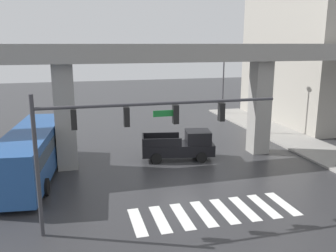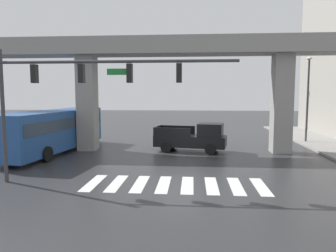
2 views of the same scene
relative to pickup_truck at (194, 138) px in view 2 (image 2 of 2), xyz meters
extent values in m
plane|color=#2D2D30|center=(-0.91, -2.85, -0.99)|extent=(120.00, 120.00, 0.00)
cube|color=silver|center=(-4.76, -8.45, -0.98)|extent=(0.55, 2.80, 0.01)
cube|color=silver|center=(-3.66, -8.45, -0.98)|extent=(0.55, 2.80, 0.01)
cube|color=silver|center=(-2.56, -8.45, -0.98)|extent=(0.55, 2.80, 0.01)
cube|color=silver|center=(-1.46, -8.45, -0.98)|extent=(0.55, 2.80, 0.01)
cube|color=silver|center=(-0.36, -8.45, -0.98)|extent=(0.55, 2.80, 0.01)
cube|color=silver|center=(0.74, -8.45, -0.98)|extent=(0.55, 2.80, 0.01)
cube|color=silver|center=(1.84, -8.45, -0.98)|extent=(0.55, 2.80, 0.01)
cube|color=silver|center=(2.94, -8.45, -0.98)|extent=(0.55, 2.80, 0.01)
cube|color=gray|center=(-0.91, 0.16, 6.55)|extent=(59.82, 2.43, 1.20)
cube|color=gray|center=(-7.93, 0.16, 2.48)|extent=(1.30, 1.30, 6.94)
cube|color=gray|center=(6.11, 0.16, 2.48)|extent=(1.30, 1.30, 6.94)
cube|color=black|center=(-0.30, 0.05, -0.21)|extent=(5.36, 2.78, 0.80)
cube|color=black|center=(1.13, -0.20, 0.64)|extent=(1.98, 2.02, 0.90)
cube|color=#3F5160|center=(1.59, -0.29, 0.64)|extent=(0.40, 1.66, 0.77)
cube|color=black|center=(-1.27, 1.12, 0.49)|extent=(2.63, 0.57, 0.60)
cube|color=black|center=(-1.58, -0.60, 0.49)|extent=(2.63, 0.57, 0.60)
cube|color=black|center=(-2.76, 0.50, 0.49)|extent=(0.41, 1.74, 0.60)
cylinder|color=black|center=(1.42, 0.66, -0.61)|extent=(0.80, 0.41, 0.76)
cylinder|color=black|center=(1.10, -1.12, -0.61)|extent=(0.80, 0.41, 0.76)
cylinder|color=black|center=(-1.69, 1.22, -0.61)|extent=(0.80, 0.41, 0.76)
cylinder|color=black|center=(-2.01, -0.55, -0.61)|extent=(0.80, 0.41, 0.76)
cube|color=#234C8C|center=(-9.99, -1.06, 0.65)|extent=(3.70, 11.01, 2.70)
cube|color=#2D3D4C|center=(-9.99, -1.06, 1.12)|extent=(3.68, 10.48, 0.76)
cube|color=#2D3D4C|center=(-9.38, 4.27, 0.99)|extent=(2.24, 0.33, 1.49)
cylinder|color=black|center=(-10.78, 2.83, -0.51)|extent=(0.46, 0.99, 0.96)
cylinder|color=black|center=(-8.34, 2.56, -0.51)|extent=(0.46, 0.99, 0.96)
cylinder|color=black|center=(-11.54, -3.87, -0.51)|extent=(0.46, 0.99, 0.96)
cylinder|color=black|center=(-9.10, -4.15, -0.51)|extent=(0.46, 0.99, 0.96)
cylinder|color=#38383D|center=(-8.95, -8.58, 2.11)|extent=(0.18, 0.18, 6.20)
cylinder|color=#38383D|center=(-3.55, -8.58, 4.61)|extent=(10.80, 0.14, 0.14)
cube|color=black|center=(-7.35, -8.58, 4.09)|extent=(0.24, 0.32, 0.84)
sphere|color=orange|center=(-7.35, -8.58, 4.09)|extent=(0.17, 0.17, 0.17)
cube|color=black|center=(-5.15, -8.58, 4.09)|extent=(0.24, 0.32, 0.84)
sphere|color=orange|center=(-5.15, -8.58, 4.09)|extent=(0.17, 0.17, 0.17)
cube|color=black|center=(-2.95, -8.58, 4.09)|extent=(0.24, 0.32, 0.84)
sphere|color=orange|center=(-2.95, -8.58, 4.09)|extent=(0.17, 0.17, 0.17)
cube|color=black|center=(-0.75, -8.58, 4.09)|extent=(0.24, 0.32, 0.84)
sphere|color=orange|center=(-0.75, -8.58, 4.09)|extent=(0.17, 0.17, 0.17)
cube|color=#19722D|center=(-3.43, -8.58, 4.16)|extent=(1.10, 0.04, 0.28)
cylinder|color=#38383D|center=(9.52, 4.84, 2.51)|extent=(0.16, 0.16, 7.00)
ellipsoid|color=beige|center=(9.52, 4.84, 6.13)|extent=(0.44, 0.70, 0.24)
cylinder|color=#38383D|center=(9.52, 14.88, 2.51)|extent=(0.16, 0.16, 7.00)
ellipsoid|color=beige|center=(9.52, 14.88, 6.13)|extent=(0.44, 0.70, 0.24)
camera|label=1|loc=(-7.29, -23.65, 7.19)|focal=38.32mm
camera|label=2|loc=(-0.15, -22.45, 3.17)|focal=33.41mm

